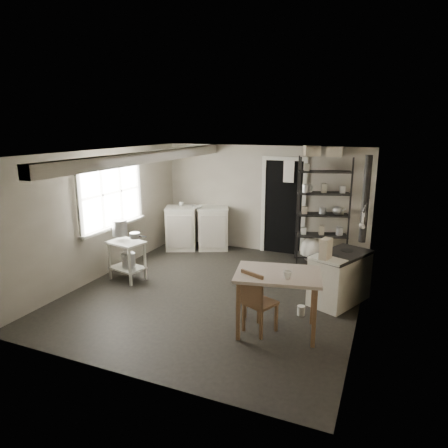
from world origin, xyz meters
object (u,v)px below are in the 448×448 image
at_px(stockpot, 120,228).
at_px(chair, 260,298).
at_px(prep_table, 127,258).
at_px(stove, 340,275).
at_px(work_table, 277,305).
at_px(base_cabinets, 197,228).
at_px(flour_sack, 311,251).
at_px(shelf_rack, 322,216).

distance_m(stockpot, chair, 3.07).
bearing_deg(chair, prep_table, -174.01).
distance_m(stove, work_table, 1.45).
bearing_deg(chair, base_cabinets, 152.12).
bearing_deg(prep_table, stockpot, 167.81).
relative_size(base_cabinets, flour_sack, 2.78).
bearing_deg(shelf_rack, chair, -112.12).
distance_m(prep_table, stockpot, 0.56).
xyz_separation_m(stove, flour_sack, (-0.77, 1.72, -0.20)).
distance_m(chair, flour_sack, 3.11).
bearing_deg(chair, flour_sack, 111.43).
bearing_deg(chair, work_table, 43.58).
bearing_deg(work_table, chair, -159.61).
height_order(work_table, flour_sack, work_table).
bearing_deg(base_cabinets, flour_sack, -22.45).
xyz_separation_m(prep_table, chair, (2.76, -0.86, 0.08)).
distance_m(prep_table, base_cabinets, 2.21).
bearing_deg(flour_sack, stockpot, -143.67).
relative_size(prep_table, flour_sack, 1.37).
xyz_separation_m(stockpot, chair, (2.91, -0.89, -0.45)).
bearing_deg(flour_sack, stove, -66.05).
bearing_deg(flour_sack, chair, -91.75).
distance_m(prep_table, shelf_rack, 3.86).
bearing_deg(prep_table, shelf_rack, 37.65).
xyz_separation_m(prep_table, stove, (3.62, 0.52, 0.04)).
bearing_deg(chair, stockpot, -173.77).
height_order(stockpot, chair, stockpot).
height_order(base_cabinets, flour_sack, base_cabinets).
bearing_deg(work_table, shelf_rack, 89.12).
bearing_deg(shelf_rack, work_table, -108.37).
relative_size(prep_table, shelf_rack, 0.33).
relative_size(work_table, flour_sack, 2.12).
distance_m(shelf_rack, work_table, 3.16).
xyz_separation_m(prep_table, stockpot, (-0.14, 0.03, 0.54)).
height_order(prep_table, chair, chair).
bearing_deg(shelf_rack, flour_sack, -167.91).
distance_m(stockpot, shelf_rack, 3.91).
bearing_deg(stockpot, flour_sack, 36.33).
bearing_deg(stove, flour_sack, 138.00).
relative_size(prep_table, stockpot, 2.49).
bearing_deg(prep_table, chair, -17.20).
height_order(prep_table, shelf_rack, shelf_rack).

